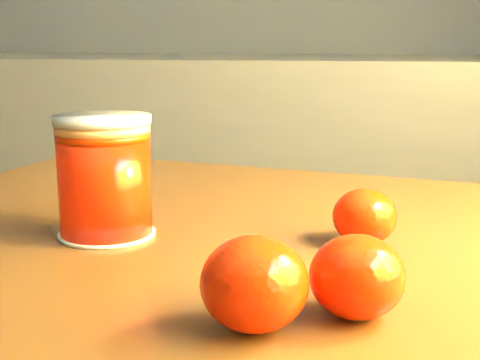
# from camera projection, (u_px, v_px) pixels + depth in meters

# --- Properties ---
(kitchen_counter) EXTENTS (3.15, 0.60, 0.90)m
(kitchen_counter) POSITION_uv_depth(u_px,v_px,m) (5.00, 208.00, 1.99)
(kitchen_counter) COLOR #56555B
(kitchen_counter) RESTS_ON ground
(juice_glass) EXTENTS (0.09, 0.09, 0.11)m
(juice_glass) POSITION_uv_depth(u_px,v_px,m) (105.00, 177.00, 0.61)
(juice_glass) COLOR red
(juice_glass) RESTS_ON table
(orange_front) EXTENTS (0.07, 0.07, 0.06)m
(orange_front) POSITION_uv_depth(u_px,v_px,m) (357.00, 277.00, 0.44)
(orange_front) COLOR #FF2705
(orange_front) RESTS_ON table
(orange_back) EXTENTS (0.07, 0.07, 0.05)m
(orange_back) POSITION_uv_depth(u_px,v_px,m) (364.00, 217.00, 0.60)
(orange_back) COLOR #FF2705
(orange_back) RESTS_ON table
(orange_extra) EXTENTS (0.09, 0.09, 0.06)m
(orange_extra) POSITION_uv_depth(u_px,v_px,m) (254.00, 284.00, 0.42)
(orange_extra) COLOR #FF2705
(orange_extra) RESTS_ON table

